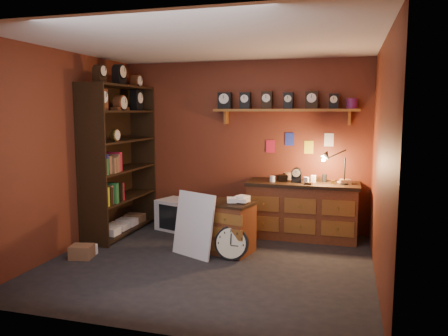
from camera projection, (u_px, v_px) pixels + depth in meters
floor at (209, 263)px, 5.51m from camera, size 4.00×4.00×0.00m
room_shell at (214, 126)px, 5.38m from camera, size 4.02×3.62×2.71m
shelving_unit at (118, 153)px, 6.77m from camera, size 0.47×1.60×2.58m
workbench at (302, 207)px, 6.58m from camera, size 1.66×0.66×1.36m
low_cabinet at (230, 225)px, 5.88m from camera, size 0.71×0.65×0.78m
big_round_clock at (232, 243)px, 5.62m from camera, size 0.44×0.15×0.44m
white_panel at (194, 255)px, 5.80m from camera, size 0.66×0.43×0.86m
mini_fridge at (175, 214)px, 7.09m from camera, size 0.60×0.62×0.49m
floor_box_a at (82, 252)px, 5.69m from camera, size 0.32×0.29×0.17m
floor_box_b at (85, 251)px, 5.76m from camera, size 0.25×0.29×0.14m
floor_box_c at (213, 244)px, 6.03m from camera, size 0.28×0.27×0.16m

